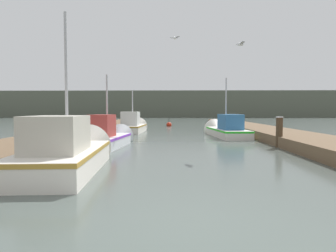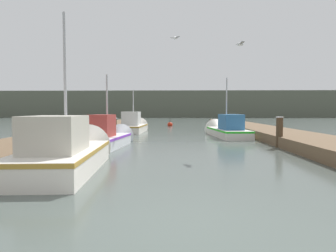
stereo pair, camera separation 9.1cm
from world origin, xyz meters
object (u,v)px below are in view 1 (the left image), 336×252
object	(u,v)px
fishing_boat_2	(225,129)
fishing_boat_1	(109,137)
seagull_lead	(240,44)
fishing_boat_3	(133,126)
mooring_piling_1	(279,132)
fishing_boat_0	(69,151)
mooring_piling_2	(46,140)
seagull_1	(175,38)
mooring_piling_0	(114,126)
channel_buoy	(169,125)

from	to	relation	value
fishing_boat_2	fishing_boat_1	bearing A→B (deg)	-143.53
seagull_lead	fishing_boat_3	bearing A→B (deg)	-165.58
mooring_piling_1	seagull_lead	size ratio (longest dim) A/B	2.45
fishing_boat_0	mooring_piling_2	size ratio (longest dim) A/B	4.10
fishing_boat_3	mooring_piling_2	xyz separation A→B (m)	(-1.15, -12.97, 0.20)
seagull_1	mooring_piling_0	bearing A→B (deg)	-15.00
fishing_boat_0	channel_buoy	xyz separation A→B (m)	(2.46, 22.90, -0.34)
fishing_boat_2	seagull_1	size ratio (longest dim) A/B	11.90
fishing_boat_2	channel_buoy	bearing A→B (deg)	102.18
mooring_piling_1	mooring_piling_2	size ratio (longest dim) A/B	1.05
mooring_piling_0	seagull_lead	size ratio (longest dim) A/B	2.02
fishing_boat_1	channel_buoy	size ratio (longest dim) A/B	4.36
mooring_piling_0	seagull_lead	bearing A→B (deg)	-51.93
seagull_1	fishing_boat_0	bearing A→B (deg)	101.62
fishing_boat_3	mooring_piling_2	bearing A→B (deg)	-93.03
seagull_lead	mooring_piling_2	bearing A→B (deg)	-86.54
mooring_piling_0	mooring_piling_1	size ratio (longest dim) A/B	0.82
fishing_boat_1	channel_buoy	distance (m)	17.74
fishing_boat_0	mooring_piling_0	distance (m)	12.38
fishing_boat_0	seagull_1	bearing A→B (deg)	64.33
seagull_lead	fishing_boat_2	bearing A→B (deg)	161.39
mooring_piling_1	fishing_boat_3	bearing A→B (deg)	129.59
fishing_boat_2	mooring_piling_0	world-z (taller)	fishing_boat_2
channel_buoy	mooring_piling_2	bearing A→B (deg)	-100.02
mooring_piling_0	seagull_1	bearing A→B (deg)	-48.25
mooring_piling_2	seagull_1	xyz separation A→B (m)	(4.33, 6.06, 4.81)
mooring_piling_2	seagull_lead	world-z (taller)	seagull_lead
fishing_boat_3	mooring_piling_0	bearing A→B (deg)	-113.09
fishing_boat_1	mooring_piling_0	bearing A→B (deg)	104.32
fishing_boat_1	seagull_1	size ratio (longest dim) A/B	8.67
fishing_boat_3	seagull_1	xyz separation A→B (m)	(3.18, -6.91, 5.01)
seagull_1	mooring_piling_1	bearing A→B (deg)	-175.59
fishing_boat_1	mooring_piling_0	size ratio (longest dim) A/B	4.02
seagull_lead	mooring_piling_1	bearing A→B (deg)	110.10
mooring_piling_1	fishing_boat_2	bearing A→B (deg)	103.48
fishing_boat_0	fishing_boat_2	xyz separation A→B (m)	(6.25, 10.99, -0.07)
fishing_boat_1	mooring_piling_0	xyz separation A→B (m)	(-1.16, 6.98, 0.15)
mooring_piling_1	mooring_piling_2	xyz separation A→B (m)	(-8.99, -3.49, -0.03)
mooring_piling_0	channel_buoy	bearing A→B (deg)	70.95
mooring_piling_0	fishing_boat_0	bearing A→B (deg)	-84.46
fishing_boat_3	channel_buoy	distance (m)	8.78
mooring_piling_2	seagull_lead	xyz separation A→B (m)	(6.91, 2.11, 3.61)
fishing_boat_2	seagull_lead	distance (m)	8.31
channel_buoy	seagull_1	size ratio (longest dim) A/B	1.99
fishing_boat_3	mooring_piling_1	world-z (taller)	fishing_boat_3
channel_buoy	seagull_lead	size ratio (longest dim) A/B	1.86
fishing_boat_1	channel_buoy	world-z (taller)	fishing_boat_1
fishing_boat_1	mooring_piling_2	bearing A→B (deg)	-103.68
fishing_boat_0	fishing_boat_1	size ratio (longest dim) A/B	1.18
fishing_boat_3	seagull_lead	xyz separation A→B (m)	(5.76, -10.87, 3.81)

